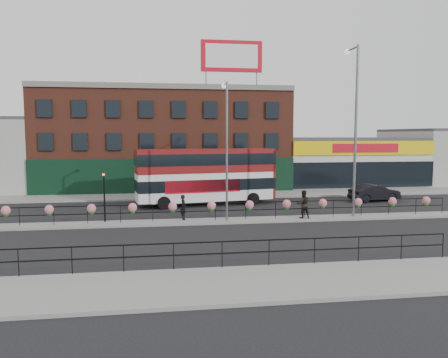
{
  "coord_description": "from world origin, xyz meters",
  "views": [
    {
      "loc": [
        -4.48,
        -27.6,
        5.67
      ],
      "look_at": [
        0.0,
        3.0,
        2.5
      ],
      "focal_mm": 35.0,
      "sensor_mm": 36.0,
      "label": 1
    }
  ],
  "objects": [
    {
      "name": "ground",
      "position": [
        0.0,
        0.0,
        0.0
      ],
      "size": [
        120.0,
        120.0,
        0.0
      ],
      "primitive_type": "plane",
      "color": "black",
      "rests_on": "ground"
    },
    {
      "name": "yellow_line_outer",
      "position": [
        0.0,
        -9.88,
        0.01
      ],
      "size": [
        60.0,
        0.1,
        0.01
      ],
      "primitive_type": "cube",
      "color": "gold",
      "rests_on": "ground"
    },
    {
      "name": "yellow_line_inner",
      "position": [
        0.0,
        -9.7,
        0.01
      ],
      "size": [
        60.0,
        0.1,
        0.01
      ],
      "primitive_type": "cube",
      "color": "gold",
      "rests_on": "ground"
    },
    {
      "name": "supermarket",
      "position": [
        16.0,
        19.9,
        2.65
      ],
      "size": [
        15.0,
        12.25,
        5.3
      ],
      "color": "silver",
      "rests_on": "ground"
    },
    {
      "name": "median_railing",
      "position": [
        -0.0,
        0.0,
        1.05
      ],
      "size": [
        30.04,
        0.56,
        1.23
      ],
      "color": "black",
      "rests_on": "median"
    },
    {
      "name": "double_decker_bus",
      "position": [
        -0.83,
        7.19,
        2.77
      ],
      "size": [
        11.41,
        4.31,
        4.5
      ],
      "color": "white",
      "rests_on": "ground"
    },
    {
      "name": "median",
      "position": [
        0.0,
        0.0,
        0.07
      ],
      "size": [
        60.0,
        1.6,
        0.15
      ],
      "primitive_type": "cube",
      "color": "gray",
      "rests_on": "ground"
    },
    {
      "name": "lamp_column_east",
      "position": [
        8.43,
        0.32,
        6.9
      ],
      "size": [
        0.41,
        2.0,
        11.4
      ],
      "color": "slate",
      "rests_on": "median"
    },
    {
      "name": "lamp_column_west",
      "position": [
        -0.28,
        0.04,
        5.38
      ],
      "size": [
        0.32,
        1.55,
        8.83
      ],
      "color": "slate",
      "rests_on": "median"
    },
    {
      "name": "traffic_light_median",
      "position": [
        -8.0,
        0.39,
        2.47
      ],
      "size": [
        0.15,
        0.28,
        3.65
      ],
      "color": "black",
      "rests_on": "median"
    },
    {
      "name": "brick_building",
      "position": [
        -4.0,
        19.96,
        5.13
      ],
      "size": [
        25.0,
        12.21,
        10.3
      ],
      "color": "brown",
      "rests_on": "ground"
    },
    {
      "name": "car",
      "position": [
        13.55,
        6.96,
        0.72
      ],
      "size": [
        2.98,
        4.89,
        1.44
      ],
      "primitive_type": "imported",
      "rotation": [
        0.0,
        0.0,
        1.74
      ],
      "color": "black",
      "rests_on": "ground"
    },
    {
      "name": "pedestrian_b",
      "position": [
        4.82,
        -0.17,
        1.08
      ],
      "size": [
        0.94,
        0.75,
        1.86
      ],
      "primitive_type": "imported",
      "rotation": [
        0.0,
        0.0,
        3.17
      ],
      "color": "black",
      "rests_on": "median"
    },
    {
      "name": "north_pavement",
      "position": [
        0.0,
        12.0,
        0.07
      ],
      "size": [
        60.0,
        4.0,
        0.15
      ],
      "primitive_type": "cube",
      "color": "gray",
      "rests_on": "ground"
    },
    {
      "name": "south_pavement",
      "position": [
        0.0,
        -12.0,
        0.07
      ],
      "size": [
        60.0,
        4.0,
        0.15
      ],
      "primitive_type": "cube",
      "color": "gray",
      "rests_on": "ground"
    },
    {
      "name": "south_railing",
      "position": [
        -2.0,
        -10.1,
        0.96
      ],
      "size": [
        20.04,
        0.05,
        1.12
      ],
      "color": "black",
      "rests_on": "south_pavement"
    },
    {
      "name": "pedestrian_a",
      "position": [
        -3.04,
        0.46,
        0.97
      ],
      "size": [
        0.68,
        0.52,
        1.63
      ],
      "primitive_type": "imported",
      "rotation": [
        0.0,
        0.0,
        1.68
      ],
      "color": "black",
      "rests_on": "median"
    },
    {
      "name": "billboard",
      "position": [
        2.5,
        14.99,
        13.18
      ],
      "size": [
        6.0,
        0.29,
        4.4
      ],
      "color": "red",
      "rests_on": "brick_building"
    }
  ]
}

